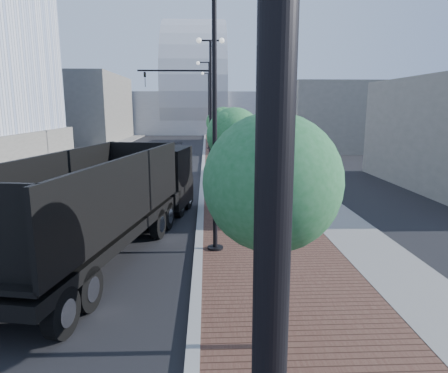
{
  "coord_description": "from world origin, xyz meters",
  "views": [
    {
      "loc": [
        0.33,
        -3.6,
        5.1
      ],
      "look_at": [
        1.0,
        12.0,
        2.0
      ],
      "focal_mm": 31.96,
      "sensor_mm": 36.0,
      "label": 1
    }
  ],
  "objects_px": {
    "dark_car_mid": "(110,161)",
    "pedestrian": "(317,184)",
    "dump_truck": "(134,197)",
    "white_sedan": "(159,169)"
  },
  "relations": [
    {
      "from": "dark_car_mid",
      "to": "pedestrian",
      "type": "bearing_deg",
      "value": -27.96
    },
    {
      "from": "dump_truck",
      "to": "pedestrian",
      "type": "distance_m",
      "value": 10.87
    },
    {
      "from": "dump_truck",
      "to": "pedestrian",
      "type": "xyz_separation_m",
      "value": [
        9.15,
        5.82,
        -0.69
      ]
    },
    {
      "from": "dark_car_mid",
      "to": "pedestrian",
      "type": "xyz_separation_m",
      "value": [
        14.18,
        -11.24,
        0.12
      ]
    },
    {
      "from": "white_sedan",
      "to": "dark_car_mid",
      "type": "distance_m",
      "value": 6.2
    },
    {
      "from": "dark_car_mid",
      "to": "dump_truck",
      "type": "bearing_deg",
      "value": -63.15
    },
    {
      "from": "dump_truck",
      "to": "dark_car_mid",
      "type": "distance_m",
      "value": 17.8
    },
    {
      "from": "dump_truck",
      "to": "dark_car_mid",
      "type": "bearing_deg",
      "value": 117.46
    },
    {
      "from": "white_sedan",
      "to": "pedestrian",
      "type": "bearing_deg",
      "value": -26.65
    },
    {
      "from": "white_sedan",
      "to": "dump_truck",
      "type": "bearing_deg",
      "value": -78.46
    }
  ]
}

